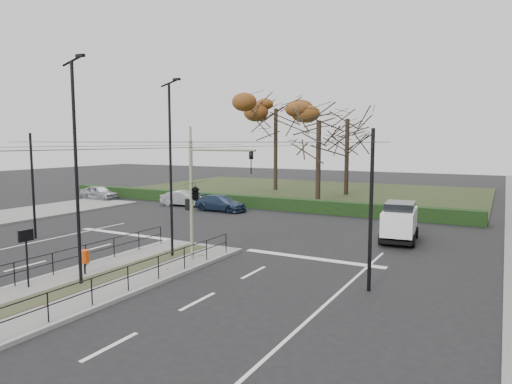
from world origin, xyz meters
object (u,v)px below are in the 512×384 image
(litter_bin, at_px, (84,257))
(parked_car_first, at_px, (99,193))
(bare_tree_near, at_px, (319,127))
(streetlamp_median_near, at_px, (77,171))
(traffic_light, at_px, (197,191))
(streetlamp_median_far, at_px, (171,168))
(white_van, at_px, (400,221))
(parked_car_second, at_px, (183,198))
(parked_car_third, at_px, (221,203))
(rust_tree, at_px, (276,109))
(bare_tree_center, at_px, (347,125))
(info_panel, at_px, (26,242))

(litter_bin, relative_size, parked_car_first, 0.24)
(parked_car_first, xyz_separation_m, bare_tree_near, (19.07, 7.66, 6.13))
(streetlamp_median_near, relative_size, bare_tree_near, 0.88)
(streetlamp_median_near, relative_size, parked_car_first, 2.08)
(traffic_light, bearing_deg, streetlamp_median_far, -178.78)
(traffic_light, bearing_deg, white_van, 51.59)
(white_van, bearing_deg, parked_car_second, 164.11)
(parked_car_third, distance_m, white_van, 15.50)
(parked_car_third, distance_m, bare_tree_near, 11.28)
(streetlamp_median_near, distance_m, parked_car_third, 19.94)
(parked_car_second, relative_size, rust_tree, 0.33)
(white_van, bearing_deg, rust_tree, 130.98)
(streetlamp_median_far, xyz_separation_m, parked_car_first, (-20.04, 13.83, -3.62))
(parked_car_second, xyz_separation_m, bare_tree_center, (9.96, 14.21, 6.59))
(traffic_light, xyz_separation_m, bare_tree_near, (-2.41, 21.46, 3.52))
(white_van, bearing_deg, streetlamp_median_far, -133.50)
(parked_car_first, xyz_separation_m, white_van, (28.66, -4.75, 0.45))
(info_panel, bearing_deg, traffic_light, 63.30)
(rust_tree, bearing_deg, info_panel, -78.28)
(white_van, bearing_deg, parked_car_third, 162.88)
(parked_car_first, xyz_separation_m, bare_tree_center, (19.38, 14.93, 6.54))
(parked_car_first, xyz_separation_m, parked_car_third, (13.85, -0.19, -0.06))
(info_panel, bearing_deg, streetlamp_median_far, 74.61)
(litter_bin, height_order, rust_tree, rust_tree)
(white_van, relative_size, bare_tree_near, 0.43)
(streetlamp_median_far, relative_size, rust_tree, 0.69)
(streetlamp_median_far, distance_m, rust_tree, 31.29)
(info_panel, xyz_separation_m, parked_car_third, (-4.46, 19.90, -1.21))
(white_van, relative_size, bare_tree_center, 0.40)
(info_panel, bearing_deg, white_van, 56.02)
(streetlamp_median_far, height_order, white_van, streetlamp_median_far)
(parked_car_first, height_order, parked_car_third, parked_car_first)
(parked_car_first, bearing_deg, streetlamp_median_far, -121.60)
(traffic_light, xyz_separation_m, bare_tree_center, (-2.11, 28.73, 3.93))
(parked_car_third, relative_size, bare_tree_center, 0.43)
(litter_bin, distance_m, bare_tree_center, 33.43)
(parked_car_third, relative_size, white_van, 1.06)
(info_panel, bearing_deg, streetlamp_median_near, 41.04)
(streetlamp_median_near, xyz_separation_m, bare_tree_center, (-0.35, 33.80, 2.79))
(streetlamp_median_near, bearing_deg, parked_car_first, 136.27)
(traffic_light, distance_m, rust_tree, 31.88)
(parked_car_second, height_order, white_van, white_van)
(white_van, bearing_deg, bare_tree_near, 127.66)
(streetlamp_median_near, distance_m, bare_tree_near, 26.64)
(info_panel, bearing_deg, parked_car_first, 132.36)
(info_panel, height_order, parked_car_first, info_panel)
(streetlamp_median_far, distance_m, bare_tree_center, 28.92)
(traffic_light, relative_size, litter_bin, 5.54)
(parked_car_first, bearing_deg, bare_tree_near, -65.11)
(bare_tree_center, bearing_deg, litter_bin, -91.06)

